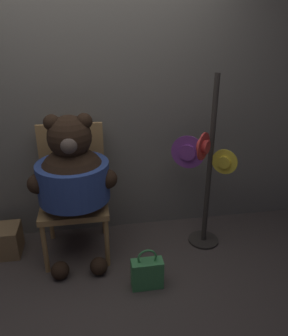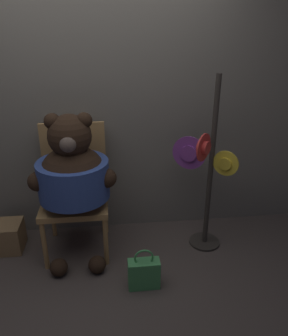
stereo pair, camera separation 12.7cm
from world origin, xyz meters
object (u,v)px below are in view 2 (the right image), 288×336
teddy_bear (73,175)px  hat_display_rack (205,175)px  chair (75,186)px  handbag_on_ground (144,273)px

teddy_bear → hat_display_rack: 1.10m
hat_display_rack → teddy_bear: bearing=-178.5°
teddy_bear → chair: bearing=94.9°
teddy_bear → hat_display_rack: size_ratio=0.83×
chair → hat_display_rack: bearing=-8.1°
chair → teddy_bear: bearing=-85.1°
chair → teddy_bear: teddy_bear is taller
hat_display_rack → handbag_on_ground: 0.95m
chair → hat_display_rack: hat_display_rack is taller
chair → handbag_on_ground: 0.95m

